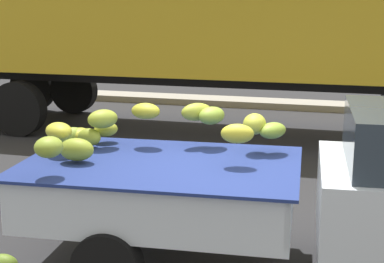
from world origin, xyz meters
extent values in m
cube|color=gray|center=(0.00, 8.88, 0.08)|extent=(80.00, 0.80, 0.16)
cube|color=silver|center=(-0.82, -0.15, 0.58)|extent=(2.71, 1.79, 0.08)
cube|color=silver|center=(-0.87, 0.63, 0.84)|extent=(2.60, 0.22, 0.44)
cube|color=silver|center=(-0.77, -0.93, 0.84)|extent=(2.60, 0.22, 0.44)
cube|color=silver|center=(0.45, -0.06, 0.84)|extent=(0.16, 1.62, 0.44)
cube|color=silver|center=(-2.10, -0.23, 0.84)|extent=(0.16, 1.62, 0.44)
cube|color=#B21914|center=(-0.88, 0.66, 0.80)|extent=(2.49, 0.18, 0.07)
cube|color=navy|center=(-0.82, -0.15, 1.07)|extent=(2.83, 1.92, 0.03)
ellipsoid|color=#A3A92D|center=(-1.65, 0.43, 1.24)|extent=(0.34, 0.33, 0.16)
ellipsoid|color=gold|center=(-1.92, -0.16, 1.34)|extent=(0.42, 0.41, 0.17)
ellipsoid|color=#95A02A|center=(-0.64, 0.55, 1.47)|extent=(0.40, 0.39, 0.19)
ellipsoid|color=#ACA929|center=(-1.16, 0.39, 1.48)|extent=(0.35, 0.28, 0.17)
ellipsoid|color=olive|center=(0.20, 0.45, 1.33)|extent=(0.36, 0.39, 0.17)
ellipsoid|color=olive|center=(-1.74, 0.17, 1.21)|extent=(0.30, 0.22, 0.19)
ellipsoid|color=gold|center=(0.01, 0.44, 1.39)|extent=(0.24, 0.30, 0.22)
ellipsoid|color=gold|center=(-1.94, 0.35, 1.16)|extent=(0.37, 0.37, 0.19)
ellipsoid|color=#94A42E|center=(-1.59, 0.22, 1.40)|extent=(0.40, 0.42, 0.20)
ellipsoid|color=olive|center=(-0.47, 0.55, 1.44)|extent=(0.36, 0.40, 0.19)
ellipsoid|color=olive|center=(-1.61, -0.39, 1.22)|extent=(0.35, 0.25, 0.22)
ellipsoid|color=olive|center=(-1.64, -0.87, 1.36)|extent=(0.30, 0.32, 0.19)
ellipsoid|color=gold|center=(-0.07, -0.09, 1.41)|extent=(0.34, 0.25, 0.19)
ellipsoid|color=#8AA432|center=(-2.00, 0.30, 1.17)|extent=(0.37, 0.38, 0.21)
cylinder|color=black|center=(-1.18, 0.61, 0.32)|extent=(0.65, 0.24, 0.64)
cube|color=gold|center=(-1.68, 5.73, 2.60)|extent=(12.01, 2.52, 2.70)
cube|color=black|center=(-1.68, 5.73, 1.10)|extent=(11.04, 0.42, 0.30)
cylinder|color=black|center=(-5.29, 6.92, 0.54)|extent=(1.08, 0.30, 1.08)
cylinder|color=black|center=(-5.28, 4.52, 0.54)|extent=(1.08, 0.30, 1.08)
cylinder|color=black|center=(-6.37, 6.92, 0.54)|extent=(1.08, 0.30, 1.08)
camera|label=1|loc=(0.91, -5.40, 2.68)|focal=54.34mm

